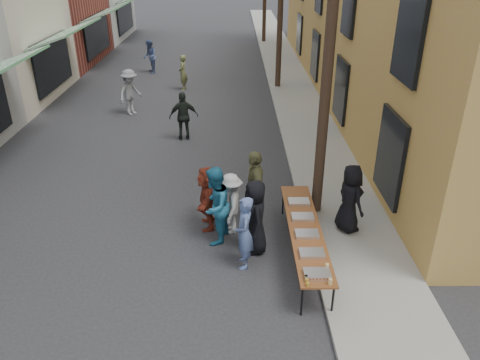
{
  "coord_description": "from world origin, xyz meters",
  "views": [
    {
      "loc": [
        2.18,
        -7.59,
        6.31
      ],
      "look_at": [
        2.3,
        2.35,
        1.3
      ],
      "focal_mm": 35.0,
      "sensor_mm": 36.0,
      "label": 1
    }
  ],
  "objects_px": {
    "catering_tray_sausage": "(317,274)",
    "guest_front_c": "(214,206)",
    "utility_pole_near": "(330,37)",
    "guest_front_a": "(255,217)",
    "serving_table": "(305,230)",
    "server": "(350,198)"
  },
  "relations": [
    {
      "from": "guest_front_a",
      "to": "server",
      "type": "height_order",
      "value": "server"
    },
    {
      "from": "guest_front_a",
      "to": "guest_front_c",
      "type": "height_order",
      "value": "guest_front_c"
    },
    {
      "from": "serving_table",
      "to": "catering_tray_sausage",
      "type": "bearing_deg",
      "value": -90.0
    },
    {
      "from": "utility_pole_near",
      "to": "server",
      "type": "xyz_separation_m",
      "value": [
        0.6,
        -0.95,
        -3.55
      ]
    },
    {
      "from": "server",
      "to": "utility_pole_near",
      "type": "bearing_deg",
      "value": 10.33
    },
    {
      "from": "catering_tray_sausage",
      "to": "guest_front_c",
      "type": "height_order",
      "value": "guest_front_c"
    },
    {
      "from": "guest_front_c",
      "to": "server",
      "type": "xyz_separation_m",
      "value": [
        3.19,
        0.31,
        0.0
      ]
    },
    {
      "from": "utility_pole_near",
      "to": "catering_tray_sausage",
      "type": "height_order",
      "value": "utility_pole_near"
    },
    {
      "from": "catering_tray_sausage",
      "to": "guest_front_a",
      "type": "distance_m",
      "value": 2.21
    },
    {
      "from": "server",
      "to": "guest_front_a",
      "type": "bearing_deg",
      "value": 85.31
    },
    {
      "from": "utility_pole_near",
      "to": "guest_front_a",
      "type": "height_order",
      "value": "utility_pole_near"
    },
    {
      "from": "catering_tray_sausage",
      "to": "server",
      "type": "distance_m",
      "value": 2.88
    },
    {
      "from": "serving_table",
      "to": "guest_front_c",
      "type": "xyz_separation_m",
      "value": [
        -2.01,
        0.66,
        0.23
      ]
    },
    {
      "from": "guest_front_c",
      "to": "server",
      "type": "bearing_deg",
      "value": 111.2
    },
    {
      "from": "serving_table",
      "to": "guest_front_c",
      "type": "height_order",
      "value": "guest_front_c"
    },
    {
      "from": "catering_tray_sausage",
      "to": "guest_front_c",
      "type": "distance_m",
      "value": 3.06
    },
    {
      "from": "guest_front_a",
      "to": "utility_pole_near",
      "type": "bearing_deg",
      "value": 123.95
    },
    {
      "from": "guest_front_c",
      "to": "guest_front_a",
      "type": "bearing_deg",
      "value": 82.21
    },
    {
      "from": "utility_pole_near",
      "to": "serving_table",
      "type": "distance_m",
      "value": 4.29
    },
    {
      "from": "catering_tray_sausage",
      "to": "server",
      "type": "xyz_separation_m",
      "value": [
        1.19,
        2.62,
        0.16
      ]
    },
    {
      "from": "guest_front_a",
      "to": "serving_table",
      "type": "bearing_deg",
      "value": 65.66
    },
    {
      "from": "catering_tray_sausage",
      "to": "server",
      "type": "relative_size",
      "value": 0.29
    }
  ]
}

